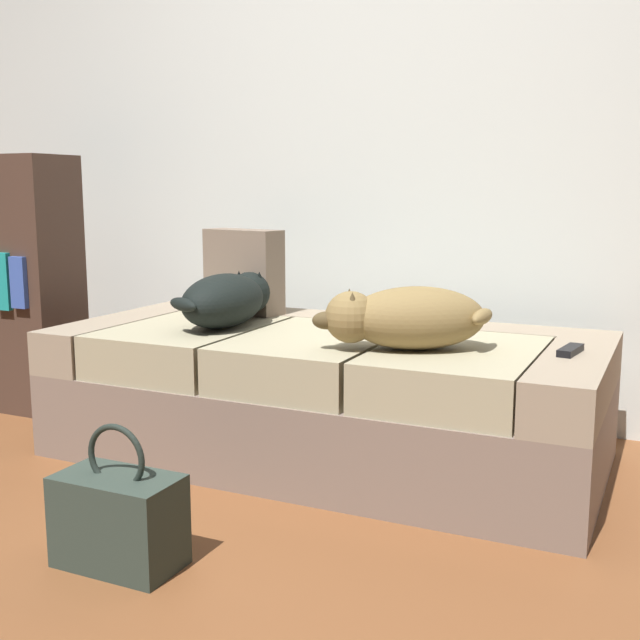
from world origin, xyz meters
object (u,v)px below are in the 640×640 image
object	(u,v)px
tv_remote	(570,350)
bookshelf	(15,283)
dog_tan	(405,318)
couch	(326,394)
dog_dark	(228,299)
handbag	(119,519)
throw_pillow	(244,271)

from	to	relation	value
tv_remote	bookshelf	world-z (taller)	bookshelf
dog_tan	bookshelf	distance (m)	1.88
couch	tv_remote	bearing A→B (deg)	-1.74
tv_remote	dog_dark	bearing A→B (deg)	-170.80
dog_dark	tv_remote	distance (m)	1.22
couch	tv_remote	distance (m)	0.87
handbag	bookshelf	distance (m)	1.77
dog_dark	tv_remote	size ratio (longest dim) A/B	3.88
dog_tan	tv_remote	distance (m)	0.52
tv_remote	bookshelf	bearing A→B (deg)	-172.92
couch	dog_dark	bearing A→B (deg)	-173.58
dog_tan	bookshelf	xyz separation A→B (m)	(-1.87, 0.20, -0.01)
dog_dark	throw_pillow	size ratio (longest dim) A/B	1.71
couch	throw_pillow	bearing A→B (deg)	152.38
throw_pillow	handbag	distance (m)	1.39
dog_tan	dog_dark	bearing A→B (deg)	169.75
dog_dark	throw_pillow	xyz separation A→B (m)	(-0.11, 0.30, 0.07)
handbag	throw_pillow	bearing A→B (deg)	105.93
dog_dark	dog_tan	world-z (taller)	dog_tan
handbag	bookshelf	size ratio (longest dim) A/B	0.34
dog_tan	throw_pillow	distance (m)	0.95
tv_remote	throw_pillow	world-z (taller)	throw_pillow
throw_pillow	bookshelf	bearing A→B (deg)	-167.58
bookshelf	handbag	bearing A→B (deg)	-36.54
couch	bookshelf	bearing A→B (deg)	178.93
dog_tan	tv_remote	bearing A→B (deg)	17.11
dog_tan	bookshelf	bearing A→B (deg)	173.77
dog_tan	bookshelf	world-z (taller)	bookshelf
bookshelf	tv_remote	bearing A→B (deg)	-1.31
throw_pillow	dog_tan	bearing A→B (deg)	-27.09
dog_dark	couch	bearing A→B (deg)	6.42
dog_dark	throw_pillow	distance (m)	0.32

